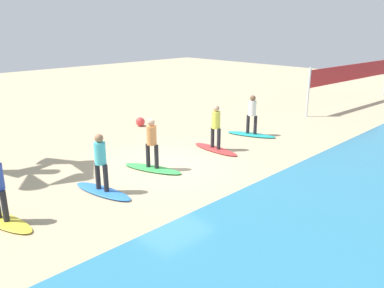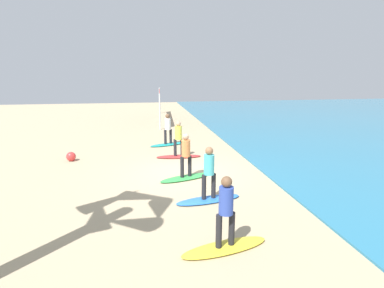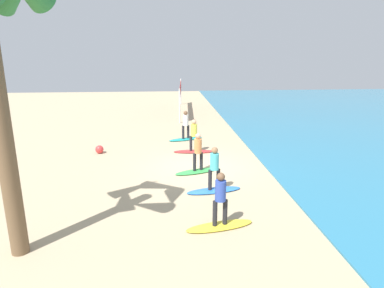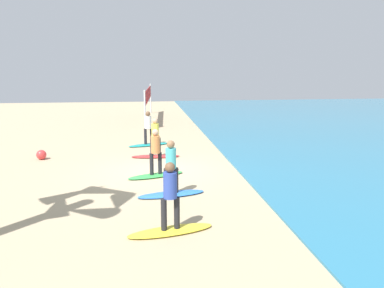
{
  "view_description": "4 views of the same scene",
  "coord_description": "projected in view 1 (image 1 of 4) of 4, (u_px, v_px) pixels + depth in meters",
  "views": [
    {
      "loc": [
        8.05,
        9.27,
        4.61
      ],
      "look_at": [
        -0.57,
        0.57,
        0.78
      ],
      "focal_mm": 36.48,
      "sensor_mm": 36.0,
      "label": 1
    },
    {
      "loc": [
        11.3,
        -1.63,
        3.87
      ],
      "look_at": [
        -0.91,
        0.38,
        0.98
      ],
      "focal_mm": 28.44,
      "sensor_mm": 36.0,
      "label": 2
    },
    {
      "loc": [
        14.29,
        -1.44,
        5.07
      ],
      "look_at": [
        -0.44,
        -0.27,
        0.99
      ],
      "focal_mm": 31.48,
      "sensor_mm": 36.0,
      "label": 3
    },
    {
      "loc": [
        13.78,
        -0.45,
        3.87
      ],
      "look_at": [
        0.57,
        1.22,
        1.16
      ],
      "focal_mm": 35.34,
      "sensor_mm": 36.0,
      "label": 4
    }
  ],
  "objects": [
    {
      "name": "ground_plane",
      "position": [
        168.0,
        166.0,
        13.07
      ],
      "size": [
        60.0,
        60.0,
        0.0
      ],
      "primitive_type": "plane",
      "color": "tan"
    },
    {
      "name": "surfboard_green",
      "position": [
        153.0,
        169.0,
        12.73
      ],
      "size": [
        1.23,
        2.17,
        0.09
      ],
      "primitive_type": "ellipsoid",
      "rotation": [
        0.0,
        0.0,
        1.91
      ],
      "color": "green",
      "rests_on": "ground"
    },
    {
      "name": "surfboard_blue",
      "position": [
        103.0,
        191.0,
        11.03
      ],
      "size": [
        0.94,
        2.17,
        0.09
      ],
      "primitive_type": "ellipsoid",
      "rotation": [
        0.0,
        0.0,
        1.76
      ],
      "color": "blue",
      "rests_on": "ground"
    },
    {
      "name": "beach_ball",
      "position": [
        140.0,
        122.0,
        18.05
      ],
      "size": [
        0.42,
        0.42,
        0.42
      ],
      "primitive_type": "sphere",
      "color": "#E53838",
      "rests_on": "ground"
    },
    {
      "name": "surfboard_red",
      "position": [
        215.0,
        149.0,
        14.68
      ],
      "size": [
        0.62,
        2.12,
        0.09
      ],
      "primitive_type": "ellipsoid",
      "rotation": [
        0.0,
        0.0,
        1.54
      ],
      "color": "red",
      "rests_on": "ground"
    },
    {
      "name": "surfer_red",
      "position": [
        216.0,
        124.0,
        14.38
      ],
      "size": [
        0.32,
        0.46,
        1.64
      ],
      "color": "#232328",
      "rests_on": "surfboard_red"
    },
    {
      "name": "surfboard_teal",
      "position": [
        251.0,
        134.0,
        16.6
      ],
      "size": [
        1.25,
        2.16,
        0.09
      ],
      "primitive_type": "ellipsoid",
      "rotation": [
        0.0,
        0.0,
        1.92
      ],
      "color": "teal",
      "rests_on": "ground"
    },
    {
      "name": "surfer_teal",
      "position": [
        252.0,
        112.0,
        16.3
      ],
      "size": [
        0.32,
        0.44,
        1.64
      ],
      "color": "#232328",
      "rests_on": "surfboard_teal"
    },
    {
      "name": "surfer_green",
      "position": [
        152.0,
        140.0,
        12.44
      ],
      "size": [
        0.32,
        0.44,
        1.64
      ],
      "color": "#232328",
      "rests_on": "surfboard_green"
    },
    {
      "name": "surfboard_yellow",
      "position": [
        3.0,
        221.0,
        9.38
      ],
      "size": [
        1.01,
        2.17,
        0.09
      ],
      "primitive_type": "ellipsoid",
      "rotation": [
        0.0,
        0.0,
        1.79
      ],
      "color": "yellow",
      "rests_on": "ground"
    },
    {
      "name": "volleyball_net",
      "position": [
        353.0,
        74.0,
        22.26
      ],
      "size": [
        9.09,
        0.62,
        2.5
      ],
      "color": "silver",
      "rests_on": "ground"
    },
    {
      "name": "surfer_blue",
      "position": [
        100.0,
        158.0,
        10.73
      ],
      "size": [
        0.32,
        0.45,
        1.64
      ],
      "color": "#232328",
      "rests_on": "surfboard_blue"
    }
  ]
}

